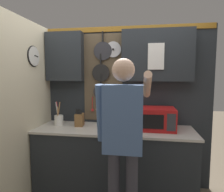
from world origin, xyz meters
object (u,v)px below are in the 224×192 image
Objects in this scene: microwave at (156,119)px; utensil_crock at (59,119)px; knife_block at (80,120)px; person at (123,132)px.

utensil_crock is (-1.36, 0.00, -0.06)m from microwave.
microwave is at bearing -0.03° from knife_block.
microwave is 1.36m from utensil_crock.
knife_block is 0.73× the size of utensil_crock.
utensil_crock is at bearing 179.94° from knife_block.
knife_block is 0.14× the size of person.
utensil_crock reaches higher than knife_block.
microwave is 0.27× the size of person.
microwave is 1.41× the size of utensil_crock.
person is (-0.36, -0.73, 0.01)m from microwave.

